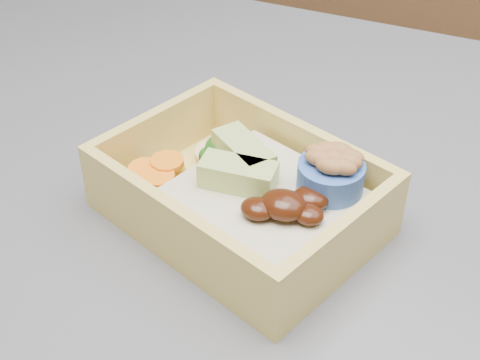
% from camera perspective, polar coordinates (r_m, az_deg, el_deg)
% --- Properties ---
extents(bento_box, '(0.23, 0.19, 0.07)m').
position_cam_1_polar(bento_box, '(0.48, 0.74, -1.34)').
color(bento_box, '#D6B858').
rests_on(bento_box, island).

